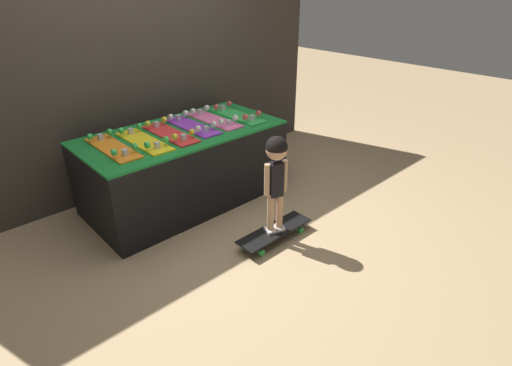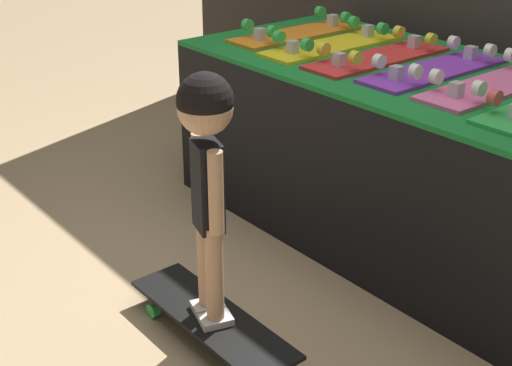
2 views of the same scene
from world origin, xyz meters
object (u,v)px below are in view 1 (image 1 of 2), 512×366
object	(u,v)px
skateboard_on_floor	(274,232)
skateboard_purple_on_rack	(192,125)
skateboard_green_on_rack	(237,115)
skateboard_yellow_on_rack	(144,140)
skateboard_pink_on_rack	(214,119)
skateboard_red_on_rack	(170,133)
child	(276,167)
skateboard_orange_on_rack	(113,147)

from	to	relation	value
skateboard_on_floor	skateboard_purple_on_rack	bearing A→B (deg)	91.09
skateboard_green_on_rack	skateboard_on_floor	bearing A→B (deg)	-115.39
skateboard_yellow_on_rack	skateboard_pink_on_rack	bearing A→B (deg)	3.04
skateboard_pink_on_rack	skateboard_on_floor	bearing A→B (deg)	-102.33
skateboard_purple_on_rack	skateboard_green_on_rack	bearing A→B (deg)	-4.38
skateboard_red_on_rack	skateboard_green_on_rack	xyz separation A→B (m)	(0.78, -0.01, 0.00)
skateboard_on_floor	skateboard_yellow_on_rack	bearing A→B (deg)	117.17
skateboard_red_on_rack	child	size ratio (longest dim) A/B	0.82
skateboard_green_on_rack	skateboard_on_floor	distance (m)	1.34
skateboard_yellow_on_rack	skateboard_red_on_rack	world-z (taller)	same
skateboard_orange_on_rack	skateboard_on_floor	bearing A→B (deg)	-53.76
skateboard_yellow_on_rack	skateboard_on_floor	distance (m)	1.36
skateboard_orange_on_rack	skateboard_yellow_on_rack	bearing A→B (deg)	-8.52
skateboard_green_on_rack	child	distance (m)	1.17
skateboard_orange_on_rack	skateboard_on_floor	distance (m)	1.51
skateboard_orange_on_rack	skateboard_red_on_rack	world-z (taller)	same
skateboard_pink_on_rack	skateboard_yellow_on_rack	bearing A→B (deg)	-176.96
skateboard_yellow_on_rack	skateboard_red_on_rack	size ratio (longest dim) A/B	1.00
skateboard_pink_on_rack	child	world-z (taller)	child
skateboard_orange_on_rack	skateboard_red_on_rack	size ratio (longest dim) A/B	1.00
skateboard_red_on_rack	child	distance (m)	1.10
skateboard_orange_on_rack	child	xyz separation A→B (m)	(0.80, -1.10, -0.06)
skateboard_yellow_on_rack	skateboard_green_on_rack	size ratio (longest dim) A/B	1.00
skateboard_purple_on_rack	child	distance (m)	1.10
skateboard_yellow_on_rack	child	bearing A→B (deg)	-62.83
skateboard_pink_on_rack	child	distance (m)	1.13
skateboard_yellow_on_rack	skateboard_purple_on_rack	xyz separation A→B (m)	(0.52, 0.04, 0.00)
skateboard_green_on_rack	child	xyz separation A→B (m)	(-0.50, -1.06, -0.06)
skateboard_purple_on_rack	child	world-z (taller)	child
child	skateboard_purple_on_rack	bearing A→B (deg)	108.38
skateboard_pink_on_rack	skateboard_purple_on_rack	bearing A→B (deg)	-179.31
skateboard_green_on_rack	skateboard_on_floor	xyz separation A→B (m)	(-0.50, -1.06, -0.66)
skateboard_pink_on_rack	skateboard_on_floor	size ratio (longest dim) A/B	0.97
skateboard_on_floor	child	xyz separation A→B (m)	(0.00, 0.00, 0.60)
skateboard_orange_on_rack	skateboard_on_floor	xyz separation A→B (m)	(0.80, -1.10, -0.66)
skateboard_yellow_on_rack	skateboard_green_on_rack	world-z (taller)	same
skateboard_on_floor	child	world-z (taller)	child
skateboard_orange_on_rack	skateboard_purple_on_rack	xyz separation A→B (m)	(0.78, -0.00, 0.00)
skateboard_orange_on_rack	skateboard_red_on_rack	xyz separation A→B (m)	(0.52, -0.03, 0.00)
skateboard_orange_on_rack	skateboard_red_on_rack	bearing A→B (deg)	-3.62
skateboard_green_on_rack	child	size ratio (longest dim) A/B	0.82
skateboard_yellow_on_rack	skateboard_pink_on_rack	size ratio (longest dim) A/B	1.00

